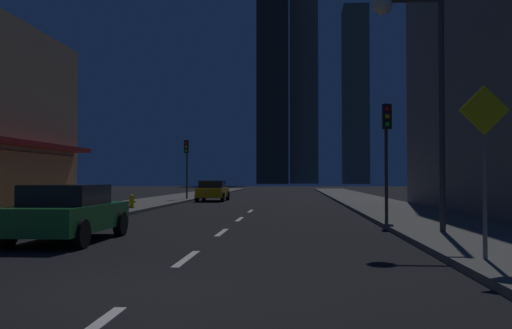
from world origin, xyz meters
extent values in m
cube|color=black|center=(0.00, 32.00, -0.05)|extent=(78.00, 136.00, 0.10)
cube|color=#605E59|center=(7.00, 32.00, 0.07)|extent=(4.00, 76.00, 0.15)
cube|color=#605E59|center=(-7.00, 32.00, 0.07)|extent=(4.00, 76.00, 0.15)
cube|color=silver|center=(0.00, 3.20, 0.01)|extent=(0.16, 2.20, 0.01)
cube|color=silver|center=(0.00, 8.40, 0.01)|extent=(0.16, 2.20, 0.01)
cube|color=silver|center=(0.00, 13.60, 0.01)|extent=(0.16, 2.20, 0.01)
cube|color=silver|center=(0.00, 18.80, 0.01)|extent=(0.16, 2.20, 0.01)
cube|color=#2F2C23|center=(-4.08, 147.47, 38.82)|extent=(8.93, 8.30, 77.65)
cube|color=#635E4A|center=(4.92, 154.02, 30.03)|extent=(8.34, 6.38, 60.06)
cube|color=#5C5845|center=(19.85, 151.22, 25.80)|extent=(7.15, 8.98, 51.59)
cube|color=#1E722D|center=(-3.60, 5.96, 0.61)|extent=(1.80, 4.20, 0.65)
cube|color=black|center=(-3.60, 5.76, 1.17)|extent=(1.64, 2.00, 0.55)
cylinder|color=black|center=(-4.48, 7.36, 0.34)|extent=(0.22, 0.68, 0.68)
cylinder|color=black|center=(-2.72, 7.36, 0.34)|extent=(0.22, 0.68, 0.68)
cylinder|color=black|center=(-4.48, 4.56, 0.34)|extent=(0.22, 0.68, 0.68)
cylinder|color=black|center=(-2.72, 4.56, 0.34)|extent=(0.22, 0.68, 0.68)
sphere|color=white|center=(-4.15, 8.01, 0.67)|extent=(0.18, 0.18, 0.18)
sphere|color=white|center=(-3.05, 8.01, 0.67)|extent=(0.18, 0.18, 0.18)
cube|color=gold|center=(-3.60, 30.31, 0.61)|extent=(1.80, 4.20, 0.65)
cube|color=black|center=(-3.60, 30.11, 1.17)|extent=(1.64, 2.00, 0.55)
cylinder|color=black|center=(-4.48, 31.71, 0.34)|extent=(0.22, 0.68, 0.68)
cylinder|color=black|center=(-2.72, 31.71, 0.34)|extent=(0.22, 0.68, 0.68)
cylinder|color=black|center=(-4.48, 28.91, 0.34)|extent=(0.22, 0.68, 0.68)
cylinder|color=black|center=(-2.72, 28.91, 0.34)|extent=(0.22, 0.68, 0.68)
sphere|color=white|center=(-4.15, 32.36, 0.67)|extent=(0.18, 0.18, 0.18)
sphere|color=white|center=(-3.05, 32.36, 0.67)|extent=(0.18, 0.18, 0.18)
cylinder|color=gold|center=(-5.90, 18.75, 0.43)|extent=(0.22, 0.22, 0.55)
sphere|color=gold|center=(-5.90, 18.75, 0.70)|extent=(0.21, 0.21, 0.21)
cylinder|color=gold|center=(-5.90, 18.75, 0.18)|extent=(0.30, 0.30, 0.06)
cylinder|color=gold|center=(-6.06, 18.75, 0.45)|extent=(0.10, 0.10, 0.10)
cylinder|color=gold|center=(-5.74, 18.75, 0.45)|extent=(0.10, 0.10, 0.10)
cylinder|color=#2D2D2D|center=(5.50, 12.52, 2.25)|extent=(0.12, 0.12, 4.20)
cube|color=black|center=(5.50, 12.32, 3.85)|extent=(0.32, 0.24, 0.90)
sphere|color=red|center=(5.50, 12.19, 4.13)|extent=(0.18, 0.18, 0.18)
sphere|color=#F2B20C|center=(5.50, 12.19, 3.85)|extent=(0.18, 0.18, 0.18)
sphere|color=#19D833|center=(5.50, 12.19, 3.57)|extent=(0.18, 0.18, 0.18)
cylinder|color=#2D2D2D|center=(-5.50, 30.49, 2.25)|extent=(0.12, 0.12, 4.20)
cube|color=black|center=(-5.50, 30.29, 3.85)|extent=(0.32, 0.24, 0.90)
sphere|color=red|center=(-5.50, 30.16, 4.13)|extent=(0.18, 0.18, 0.18)
sphere|color=#F2B20C|center=(-5.50, 30.16, 3.85)|extent=(0.18, 0.18, 0.18)
sphere|color=#19D833|center=(-5.50, 30.16, 3.57)|extent=(0.18, 0.18, 0.18)
cylinder|color=#38383D|center=(6.20, 7.63, 3.40)|extent=(0.16, 0.16, 6.50)
cylinder|color=#38383D|center=(5.40, 7.63, 6.55)|extent=(1.60, 0.12, 0.12)
sphere|color=#FCF7CC|center=(4.60, 7.63, 6.45)|extent=(0.56, 0.56, 0.56)
cylinder|color=slate|center=(5.60, 2.57, 1.35)|extent=(0.08, 0.08, 2.40)
cube|color=yellow|center=(5.60, 2.54, 2.85)|extent=(0.91, 0.03, 0.91)
camera|label=1|loc=(2.16, -7.51, 1.62)|focal=37.96mm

